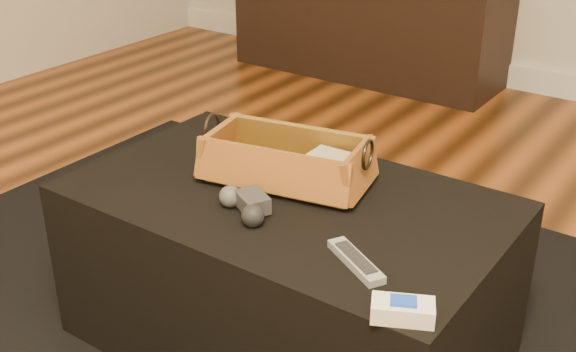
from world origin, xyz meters
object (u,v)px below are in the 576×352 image
Objects in this scene: tv_remote at (276,172)px; game_controller at (246,204)px; media_cabinet at (368,23)px; ottoman at (286,271)px; cream_gadget at (403,310)px; silver_remote at (356,261)px; wicker_basket at (286,163)px.

tv_remote is 0.17m from game_controller.
game_controller reaches higher than tv_remote.
game_controller is at bearing -67.10° from media_cabinet.
ottoman is 0.55m from cream_gadget.
game_controller is 0.99× the size of silver_remote.
wicker_basket is (-0.04, 0.06, 0.26)m from ottoman.
wicker_basket reaches higher than tv_remote.
ottoman is 0.27m from game_controller.
tv_remote is at bearing 148.94° from silver_remote.
media_cabinet is at bearing 114.53° from ottoman.
media_cabinet is 2.22m from tv_remote.
cream_gadget is (0.47, -0.32, -0.03)m from wicker_basket.
wicker_basket reaches higher than game_controller.
silver_remote is at bearing 146.38° from cream_gadget.
media_cabinet is 11.58× the size of cream_gadget.
media_cabinet is 3.26× the size of wicker_basket.
silver_remote is (0.32, -0.22, -0.04)m from wicker_basket.
silver_remote is at bearing -6.79° from game_controller.
game_controller is at bearing 173.21° from silver_remote.
ottoman is at bearing -65.47° from media_cabinet.
silver_remote is at bearing -34.67° from wicker_basket.
cream_gadget is at bearing -31.41° from ottoman.
cream_gadget is at bearing -49.25° from tv_remote.
media_cabinet is at bearing 112.90° from game_controller.
media_cabinet is at bearing 118.75° from silver_remote.
game_controller is (0.02, -0.19, -0.02)m from wicker_basket.
tv_remote is at bearing 144.73° from ottoman.
ottoman is at bearing -52.65° from tv_remote.
media_cabinet is at bearing 114.22° from wicker_basket.
tv_remote is 1.31× the size of silver_remote.
cream_gadget reaches higher than ottoman.
game_controller is at bearing 163.13° from cream_gadget.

